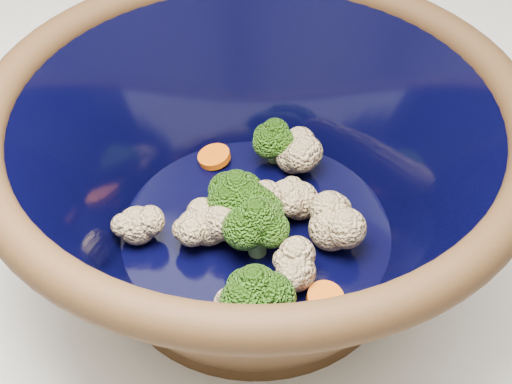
% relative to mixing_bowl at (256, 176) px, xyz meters
% --- Properties ---
extents(mixing_bowl, '(0.48, 0.48, 0.17)m').
position_rel_mixing_bowl_xyz_m(mixing_bowl, '(0.00, 0.00, 0.00)').
color(mixing_bowl, black).
rests_on(mixing_bowl, counter).
extents(vegetable_pile, '(0.18, 0.20, 0.06)m').
position_rel_mixing_bowl_xyz_m(vegetable_pile, '(0.01, -0.01, -0.03)').
color(vegetable_pile, '#608442').
rests_on(vegetable_pile, mixing_bowl).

